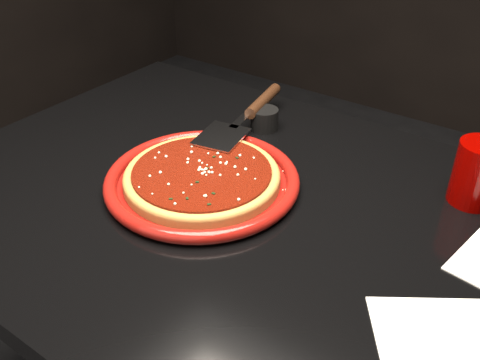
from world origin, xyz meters
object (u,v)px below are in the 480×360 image
at_px(plate, 202,180).
at_px(ramekin, 264,119).
at_px(pizza_server, 245,115).
at_px(cup, 477,173).
at_px(table, 255,355).

bearing_deg(plate, ramekin, 97.47).
xyz_separation_m(pizza_server, ramekin, (0.02, 0.04, -0.02)).
bearing_deg(cup, table, -141.10).
relative_size(cup, ramekin, 1.89).
bearing_deg(ramekin, plate, -82.53).
bearing_deg(table, pizza_server, 130.13).
xyz_separation_m(plate, cup, (0.40, 0.23, 0.04)).
bearing_deg(ramekin, table, -58.45).
distance_m(pizza_server, ramekin, 0.05).
distance_m(plate, pizza_server, 0.21).
height_order(pizza_server, ramekin, pizza_server).
height_order(plate, pizza_server, pizza_server).
xyz_separation_m(table, plate, (-0.12, -0.00, 0.39)).
bearing_deg(cup, plate, -149.74).
relative_size(table, plate, 3.51).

